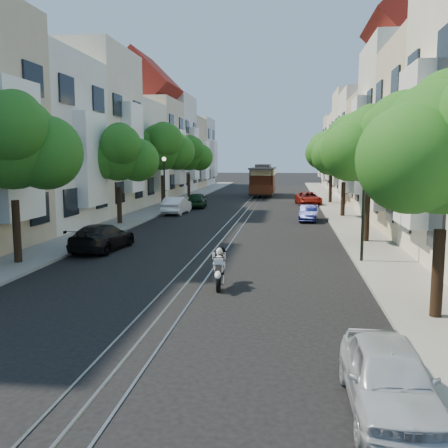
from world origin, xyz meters
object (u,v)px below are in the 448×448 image
(tree_w_c, at_px, (163,148))
(lamp_west, at_px, (164,176))
(sportbike_rider, at_px, (219,266))
(parked_car_w_mid, at_px, (177,205))
(parked_car_w_near, at_px, (102,237))
(parked_car_w_far, at_px, (197,200))
(parked_car_e_mid, at_px, (309,213))
(tree_w_a, at_px, (13,144))
(parked_car_e_far, at_px, (308,198))
(tree_e_d, at_px, (332,151))
(tree_e_b, at_px, (371,147))
(tree_w_d, at_px, (189,154))
(tree_w_b, at_px, (119,155))
(parked_car_e_near, at_px, (389,378))
(lamp_east, at_px, (364,193))
(cable_car, at_px, (263,179))
(tree_e_a, at_px, (448,150))
(tree_e_c, at_px, (345,152))

(tree_w_c, relative_size, lamp_west, 1.71)
(sportbike_rider, relative_size, parked_car_w_mid, 0.45)
(parked_car_w_near, distance_m, parked_car_w_far, 20.19)
(parked_car_w_near, bearing_deg, parked_car_e_mid, -123.76)
(tree_w_a, relative_size, parked_car_e_far, 1.56)
(tree_e_d, height_order, parked_car_e_far, tree_e_d)
(tree_e_b, bearing_deg, tree_w_d, 118.07)
(tree_w_b, relative_size, parked_car_w_far, 1.64)
(tree_w_c, bearing_deg, parked_car_w_far, 13.00)
(tree_e_b, xyz_separation_m, parked_car_e_near, (-2.20, -16.98, -4.14))
(sportbike_rider, bearing_deg, tree_e_b, 52.25)
(tree_w_c, bearing_deg, parked_car_w_near, -83.89)
(lamp_east, height_order, sportbike_rider, lamp_east)
(tree_w_b, distance_m, cable_car, 26.90)
(lamp_west, relative_size, parked_car_w_near, 0.98)
(lamp_west, distance_m, sportbike_rider, 23.73)
(tree_e_a, height_order, tree_w_b, same)
(tree_e_b, bearing_deg, parked_car_w_far, 125.03)
(tree_e_b, height_order, parked_car_w_far, tree_e_b)
(sportbike_rider, distance_m, parked_car_w_mid, 21.93)
(tree_e_b, relative_size, tree_w_d, 1.03)
(sportbike_rider, bearing_deg, tree_w_c, 103.32)
(parked_car_w_near, bearing_deg, lamp_east, 178.06)
(parked_car_w_mid, bearing_deg, sportbike_rider, 109.20)
(parked_car_e_mid, relative_size, parked_car_w_mid, 0.82)
(parked_car_e_near, bearing_deg, cable_car, 95.15)
(tree_e_d, bearing_deg, cable_car, 127.93)
(tree_e_c, xyz_separation_m, tree_w_c, (-14.40, 5.00, 0.47))
(tree_w_b, relative_size, tree_w_c, 0.88)
(tree_w_b, relative_size, cable_car, 0.75)
(tree_e_a, height_order, tree_e_d, tree_e_d)
(cable_car, distance_m, parked_car_w_mid, 19.87)
(tree_w_d, height_order, parked_car_w_far, tree_w_d)
(tree_e_b, height_order, tree_w_d, tree_e_b)
(tree_e_b, distance_m, tree_w_d, 30.60)
(tree_e_a, bearing_deg, parked_car_w_mid, 117.48)
(sportbike_rider, bearing_deg, tree_e_a, -27.87)
(tree_e_c, bearing_deg, tree_w_b, -157.38)
(lamp_east, distance_m, parked_car_e_far, 25.28)
(tree_e_b, relative_size, cable_car, 0.80)
(lamp_west, xyz_separation_m, parked_car_e_mid, (11.02, -4.51, -2.31))
(sportbike_rider, xyz_separation_m, parked_car_w_far, (-5.56, 26.03, -0.09))
(lamp_east, relative_size, parked_car_w_near, 0.98)
(parked_car_e_mid, distance_m, parked_car_w_far, 12.21)
(lamp_west, relative_size, parked_car_w_mid, 1.05)
(tree_e_d, height_order, tree_w_d, tree_e_d)
(sportbike_rider, bearing_deg, parked_car_e_mid, 73.99)
(lamp_west, bearing_deg, tree_w_d, 93.44)
(tree_w_d, relative_size, cable_car, 0.78)
(cable_car, bearing_deg, parked_car_w_near, -98.53)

